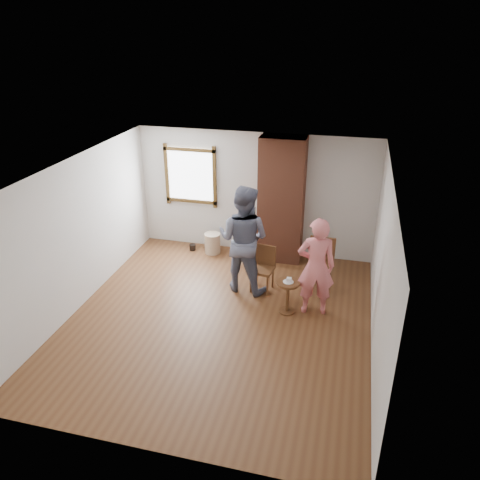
# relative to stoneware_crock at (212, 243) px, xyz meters

# --- Properties ---
(ground) EXTENTS (5.50, 5.50, 0.00)m
(ground) POSITION_rel_stoneware_crock_xyz_m (0.85, -2.40, -0.22)
(ground) COLOR brown
(ground) RESTS_ON ground
(room_shell) EXTENTS (5.04, 5.52, 2.62)m
(room_shell) POSITION_rel_stoneware_crock_xyz_m (0.80, -1.79, 1.59)
(room_shell) COLOR silver
(room_shell) RESTS_ON ground
(brick_chimney) EXTENTS (0.90, 0.50, 2.60)m
(brick_chimney) POSITION_rel_stoneware_crock_xyz_m (1.45, 0.10, 1.08)
(brick_chimney) COLOR brown
(brick_chimney) RESTS_ON ground
(stoneware_crock) EXTENTS (0.43, 0.43, 0.44)m
(stoneware_crock) POSITION_rel_stoneware_crock_xyz_m (0.00, 0.00, 0.00)
(stoneware_crock) COLOR tan
(stoneware_crock) RESTS_ON ground
(dark_pot) EXTENTS (0.17, 0.17, 0.14)m
(dark_pot) POSITION_rel_stoneware_crock_xyz_m (-0.46, 0.00, -0.15)
(dark_pot) COLOR black
(dark_pot) RESTS_ON ground
(dining_chair_left) EXTENTS (0.44, 0.44, 0.85)m
(dining_chair_left) POSITION_rel_stoneware_crock_xyz_m (1.36, -1.19, 0.26)
(dining_chair_left) COLOR brown
(dining_chair_left) RESTS_ON ground
(dining_chair_right) EXTENTS (0.49, 0.49, 1.01)m
(dining_chair_right) POSITION_rel_stoneware_crock_xyz_m (2.39, -0.95, 0.35)
(dining_chair_right) COLOR brown
(dining_chair_right) RESTS_ON ground
(side_table) EXTENTS (0.40, 0.40, 0.60)m
(side_table) POSITION_rel_stoneware_crock_xyz_m (1.93, -1.88, 0.18)
(side_table) COLOR brown
(side_table) RESTS_ON ground
(cake_plate) EXTENTS (0.18, 0.18, 0.01)m
(cake_plate) POSITION_rel_stoneware_crock_xyz_m (1.93, -1.88, 0.38)
(cake_plate) COLOR white
(cake_plate) RESTS_ON side_table
(cake_slice) EXTENTS (0.08, 0.07, 0.06)m
(cake_slice) POSITION_rel_stoneware_crock_xyz_m (1.94, -1.88, 0.42)
(cake_slice) COLOR white
(cake_slice) RESTS_ON cake_plate
(man) EXTENTS (1.11, 0.93, 2.03)m
(man) POSITION_rel_stoneware_crock_xyz_m (1.00, -1.27, 0.79)
(man) COLOR #121533
(man) RESTS_ON ground
(person_pink) EXTENTS (0.71, 0.53, 1.76)m
(person_pink) POSITION_rel_stoneware_crock_xyz_m (2.36, -1.75, 0.66)
(person_pink) COLOR #E37175
(person_pink) RESTS_ON ground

